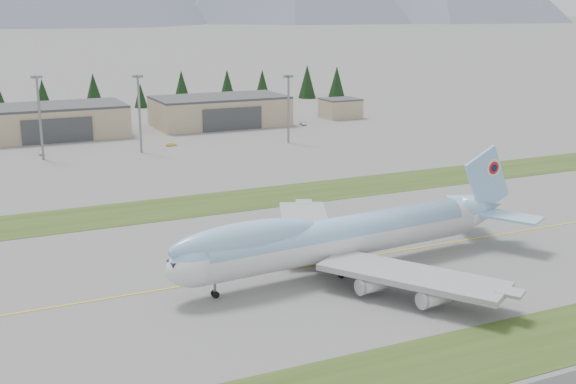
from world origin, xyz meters
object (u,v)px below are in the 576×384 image
hangar_right (220,111)px  service_vehicle_c (303,125)px  boeing_747_freighter (340,237)px  service_vehicle_b (171,146)px  hangar_center (52,121)px  service_vehicle_a (42,155)px

hangar_right → service_vehicle_c: bearing=-25.8°
boeing_747_freighter → service_vehicle_c: 154.08m
boeing_747_freighter → service_vehicle_c: size_ratio=17.50×
boeing_747_freighter → service_vehicle_b: (6.19, 121.03, -5.95)m
hangar_center → service_vehicle_a: hangar_center is taller
boeing_747_freighter → hangar_center: (-25.48, 154.24, -0.56)m
hangar_right → service_vehicle_c: 31.31m
service_vehicle_a → hangar_right: bearing=23.5°
boeing_747_freighter → hangar_right: boeing_747_freighter is taller
boeing_747_freighter → service_vehicle_a: bearing=100.0°
hangar_right → service_vehicle_a: (-67.32, -31.05, -5.39)m
service_vehicle_c → service_vehicle_a: bearing=-167.2°
service_vehicle_a → hangar_center: bearing=75.5°
hangar_center → service_vehicle_a: (-7.32, -31.05, -5.39)m
hangar_center → service_vehicle_c: 88.95m
hangar_center → service_vehicle_b: size_ratio=14.12×
hangar_center → service_vehicle_c: (87.76, -13.44, -5.39)m
hangar_center → service_vehicle_b: (31.66, -33.22, -5.39)m
service_vehicle_b → service_vehicle_c: (56.10, 19.78, 0.00)m
hangar_right → boeing_747_freighter: bearing=-102.6°
boeing_747_freighter → service_vehicle_c: bearing=61.2°
service_vehicle_b → service_vehicle_c: size_ratio=0.87×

